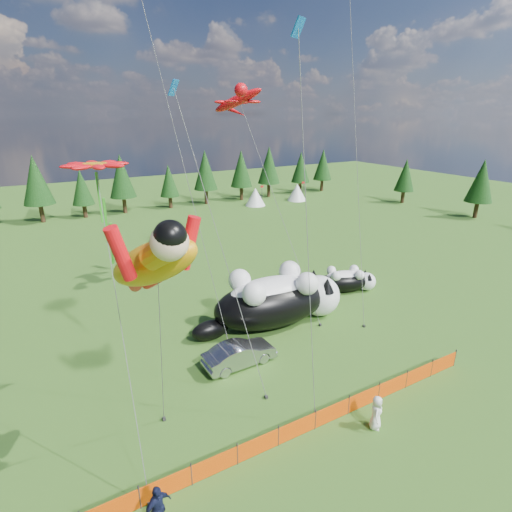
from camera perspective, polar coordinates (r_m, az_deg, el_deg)
The scene contains 15 objects.
ground at distance 21.70m, azimuth 1.04°, elevation -19.65°, with size 160.00×160.00×0.00m, color #153C0A.
safety_fence at distance 19.49m, azimuth 5.91°, elevation -23.29°, with size 22.06×0.06×1.10m.
tree_line at distance 60.85m, azimuth -21.20°, elevation 9.12°, with size 90.00×4.00×8.00m, color black, non-canonical shape.
festival_tents at distance 59.16m, azimuth -9.51°, elevation 7.33°, with size 50.00×3.20×2.80m, color white, non-canonical shape.
cat_large at distance 27.33m, azimuth 3.13°, elevation -6.11°, with size 10.98×4.51×3.96m.
cat_small at distance 33.42m, azimuth 12.86°, elevation -3.38°, with size 5.33×3.34×2.01m.
car at distance 23.66m, azimuth -2.34°, elevation -13.81°, with size 1.50×4.31×1.42m, color #A4A5A9.
spectator_c at distance 16.55m, azimuth -13.85°, elevation -31.67°, with size 1.13×0.58×1.92m, color #131835.
spectator_e at distance 20.38m, azimuth 16.80°, elevation -20.62°, with size 0.82×0.54×1.69m, color white.
superhero_kite at distance 13.17m, azimuth -14.52°, elevation -0.95°, with size 5.71×6.39×11.51m.
gecko_kite at distance 31.53m, azimuth -2.64°, elevation 21.31°, with size 5.70×12.65×17.25m.
flower_kite at distance 18.20m, azimuth -21.92°, elevation 11.44°, with size 3.55×8.34×13.30m.
diamond_kite_a at distance 21.70m, azimuth -11.18°, elevation 20.99°, with size 2.25×6.95×16.35m.
diamond_kite_c at distance 16.51m, azimuth 6.24°, elevation 26.47°, with size 0.99×2.25×17.42m.
diamond_kite_d at distance 25.91m, azimuth -15.83°, elevation 31.16°, with size 2.89×5.77×21.34m.
Camera 1 is at (-8.57, -14.45, 13.74)m, focal length 28.00 mm.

